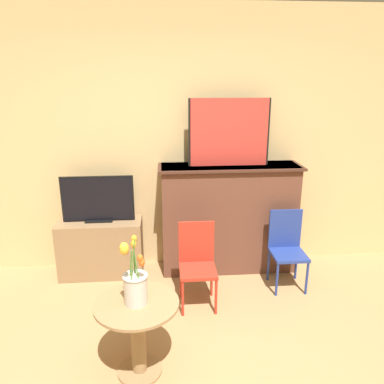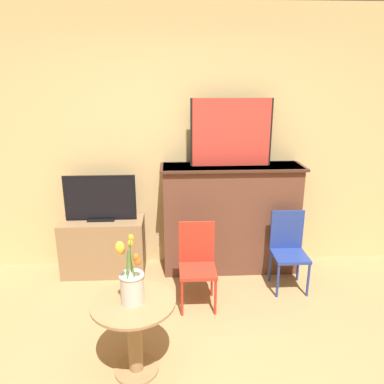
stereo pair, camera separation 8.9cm
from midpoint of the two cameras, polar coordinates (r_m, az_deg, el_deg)
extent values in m
cube|color=tan|center=(3.94, -1.05, 7.54)|extent=(8.00, 0.06, 2.70)
cube|color=brown|center=(3.99, 6.51, -4.04)|extent=(1.40, 0.38, 1.15)
cube|color=#43271C|center=(3.81, 6.82, 3.80)|extent=(1.46, 0.42, 0.02)
cube|color=black|center=(3.76, 6.68, 8.99)|extent=(0.81, 0.02, 0.66)
cube|color=red|center=(3.75, 6.70, 8.96)|extent=(0.77, 0.02, 0.66)
cube|color=olive|center=(4.08, -12.71, -8.07)|extent=(0.85, 0.38, 0.59)
cube|color=black|center=(3.97, -13.00, -4.08)|extent=(0.28, 0.12, 0.01)
cube|color=black|center=(3.90, -13.20, -0.89)|extent=(0.72, 0.02, 0.47)
cube|color=black|center=(3.89, -13.22, -0.94)|extent=(0.69, 0.02, 0.44)
cylinder|color=#B22D1E|center=(3.37, -0.75, -15.91)|extent=(0.02, 0.02, 0.34)
cylinder|color=#B22D1E|center=(3.39, 4.36, -15.73)|extent=(0.02, 0.02, 0.34)
cylinder|color=#B22D1E|center=(3.62, -0.94, -13.39)|extent=(0.02, 0.02, 0.34)
cylinder|color=#B22D1E|center=(3.64, 3.77, -13.24)|extent=(0.02, 0.02, 0.34)
cube|color=#B22D1E|center=(3.41, 1.64, -11.90)|extent=(0.33, 0.33, 0.03)
cube|color=#B22D1E|center=(3.45, 1.46, -7.60)|extent=(0.33, 0.02, 0.39)
cylinder|color=navy|center=(3.72, 13.62, -13.05)|extent=(0.02, 0.02, 0.34)
cylinder|color=navy|center=(3.81, 17.94, -12.66)|extent=(0.02, 0.02, 0.34)
cylinder|color=navy|center=(3.96, 12.44, -10.96)|extent=(0.02, 0.02, 0.34)
cylinder|color=navy|center=(4.04, 16.49, -10.66)|extent=(0.02, 0.02, 0.34)
cube|color=navy|center=(3.79, 15.34, -9.37)|extent=(0.33, 0.33, 0.03)
cube|color=navy|center=(3.84, 14.91, -5.54)|extent=(0.33, 0.02, 0.39)
cylinder|color=#99754C|center=(2.98, -7.51, -25.17)|extent=(0.32, 0.32, 0.02)
cylinder|color=#99754C|center=(2.81, -7.74, -21.20)|extent=(0.10, 0.10, 0.55)
cylinder|color=#99754C|center=(2.64, -7.99, -16.39)|extent=(0.57, 0.57, 0.02)
cylinder|color=beige|center=(2.59, -8.09, -14.35)|extent=(0.16, 0.16, 0.20)
torus|color=beige|center=(2.53, -8.19, -12.43)|extent=(0.17, 0.17, 0.02)
cylinder|color=#477A2D|center=(2.49, -7.90, -11.77)|extent=(0.03, 0.04, 0.23)
ellipsoid|color=orange|center=(2.41, -7.46, -9.86)|extent=(0.04, 0.04, 0.05)
cylinder|color=#477A2D|center=(2.47, -8.60, -10.76)|extent=(0.04, 0.09, 0.32)
ellipsoid|color=gold|center=(2.33, -9.86, -8.36)|extent=(0.06, 0.06, 0.08)
cylinder|color=#477A2D|center=(2.52, -8.23, -10.55)|extent=(0.01, 0.08, 0.29)
ellipsoid|color=orange|center=(2.52, -8.28, -6.96)|extent=(0.04, 0.04, 0.05)
cylinder|color=#477A2D|center=(2.53, -8.25, -10.89)|extent=(0.01, 0.06, 0.26)
ellipsoid|color=orange|center=(2.52, -8.38, -7.79)|extent=(0.04, 0.04, 0.05)
cylinder|color=#477A2D|center=(2.51, -8.88, -11.29)|extent=(0.03, 0.01, 0.25)
ellipsoid|color=red|center=(2.46, -9.62, -8.72)|extent=(0.04, 0.04, 0.05)
cylinder|color=#477A2D|center=(2.50, -7.83, -12.04)|extent=(0.04, 0.04, 0.20)
ellipsoid|color=orange|center=(2.42, -7.21, -10.49)|extent=(0.04, 0.04, 0.06)
camera|label=1|loc=(0.04, -89.20, 0.25)|focal=35.00mm
camera|label=2|loc=(0.04, 90.80, -0.25)|focal=35.00mm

